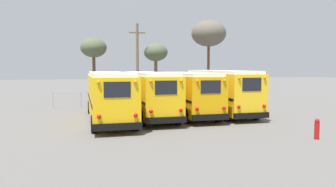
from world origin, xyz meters
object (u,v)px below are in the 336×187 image
(bare_tree_2, at_px, (156,53))
(school_bus_0, at_px, (109,95))
(utility_pole, at_px, (137,60))
(bare_tree_1, at_px, (209,34))
(school_bus_3, at_px, (220,90))
(school_bus_1, at_px, (148,92))
(school_bus_2, at_px, (187,92))
(fire_hydrant, at_px, (317,129))
(bare_tree_0, at_px, (94,49))

(bare_tree_2, bearing_deg, school_bus_0, -114.91)
(utility_pole, bearing_deg, bare_tree_1, 4.61)
(school_bus_3, xyz_separation_m, bare_tree_2, (-1.72, 13.58, 3.37))
(school_bus_0, xyz_separation_m, bare_tree_1, (13.28, 14.54, 5.76))
(bare_tree_1, bearing_deg, school_bus_1, -127.77)
(school_bus_1, height_order, school_bus_2, school_bus_1)
(school_bus_1, bearing_deg, bare_tree_2, 73.68)
(school_bus_2, xyz_separation_m, school_bus_3, (2.86, 0.38, 0.06))
(school_bus_2, bearing_deg, fire_hydrant, -69.58)
(bare_tree_0, relative_size, bare_tree_1, 0.77)
(school_bus_0, relative_size, school_bus_3, 1.07)
(school_bus_3, relative_size, utility_pole, 1.20)
(bare_tree_1, height_order, bare_tree_2, bare_tree_1)
(school_bus_1, bearing_deg, school_bus_0, -158.97)
(school_bus_0, height_order, bare_tree_2, bare_tree_2)
(school_bus_0, bearing_deg, bare_tree_1, 47.59)
(utility_pole, bearing_deg, school_bus_0, -108.21)
(bare_tree_2, bearing_deg, fire_hydrant, -84.26)
(bare_tree_2, distance_m, fire_hydrant, 23.91)
(school_bus_0, distance_m, bare_tree_2, 16.67)
(utility_pole, relative_size, bare_tree_0, 1.19)
(school_bus_0, height_order, fire_hydrant, school_bus_0)
(school_bus_1, bearing_deg, school_bus_2, -5.31)
(bare_tree_0, bearing_deg, utility_pole, -42.92)
(school_bus_2, bearing_deg, bare_tree_2, 85.31)
(school_bus_2, height_order, utility_pole, utility_pole)
(bare_tree_2, xyz_separation_m, fire_hydrant, (2.34, -23.34, -4.63))
(school_bus_1, distance_m, school_bus_2, 2.88)
(fire_hydrant, bearing_deg, school_bus_2, 110.42)
(school_bus_2, relative_size, bare_tree_1, 1.04)
(school_bus_1, height_order, utility_pole, utility_pole)
(school_bus_2, height_order, fire_hydrant, school_bus_2)
(school_bus_1, distance_m, fire_hydrant, 11.61)
(school_bus_3, xyz_separation_m, utility_pole, (-4.04, 12.62, 2.52))
(school_bus_0, relative_size, fire_hydrant, 10.26)
(school_bus_3, relative_size, fire_hydrant, 9.61)
(school_bus_3, xyz_separation_m, fire_hydrant, (0.63, -9.76, -1.26))
(school_bus_3, relative_size, bare_tree_0, 1.42)
(school_bus_2, height_order, bare_tree_2, bare_tree_2)
(school_bus_0, xyz_separation_m, school_bus_2, (5.73, 0.83, -0.02))
(school_bus_3, height_order, bare_tree_0, bare_tree_0)
(school_bus_3, bearing_deg, school_bus_2, -172.40)
(utility_pole, height_order, bare_tree_0, utility_pole)
(bare_tree_0, xyz_separation_m, fire_hydrant, (9.10, -26.49, -5.24))
(bare_tree_1, xyz_separation_m, fire_hydrant, (-4.06, -23.08, -6.98))
(school_bus_2, bearing_deg, utility_pole, 95.17)
(bare_tree_1, bearing_deg, bare_tree_0, 165.44)
(school_bus_0, xyz_separation_m, bare_tree_2, (6.87, 14.80, 3.41))
(school_bus_1, bearing_deg, bare_tree_1, 52.23)
(bare_tree_0, xyz_separation_m, bare_tree_2, (6.75, -3.16, -0.60))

